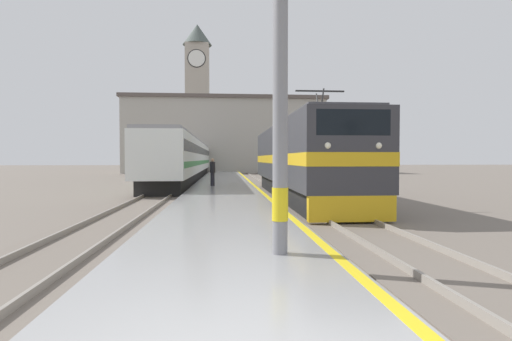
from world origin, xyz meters
TOP-DOWN VIEW (x-y plane):
  - ground_plane at (0.00, 30.00)m, footprint 200.00×200.00m
  - platform at (0.00, 25.00)m, footprint 4.15×140.00m
  - rail_track_near at (3.90, 25.00)m, footprint 2.84×140.00m
  - rail_track_far at (-3.55, 25.00)m, footprint 2.84×140.00m
  - locomotive_train at (3.90, 17.22)m, footprint 2.92×17.33m
  - passenger_train at (-3.55, 39.40)m, footprint 2.92×44.31m
  - catenary_mast at (1.09, 3.86)m, footprint 3.24×0.29m
  - person_on_platform at (-0.76, 22.20)m, footprint 0.34×0.34m
  - clock_tower at (-4.58, 67.38)m, footprint 5.00×5.00m
  - station_building at (0.18, 55.31)m, footprint 29.18×6.71m

SIDE VIEW (x-z plane):
  - ground_plane at x=0.00m, z-range 0.00..0.00m
  - rail_track_near at x=3.90m, z-range -0.05..0.11m
  - rail_track_far at x=-3.55m, z-range -0.05..0.11m
  - platform at x=0.00m, z-range 0.00..0.32m
  - person_on_platform at x=-0.76m, z-range 0.36..2.11m
  - locomotive_train at x=3.90m, z-range -0.44..4.40m
  - passenger_train at x=-3.55m, z-range 0.15..3.94m
  - catenary_mast at x=1.09m, z-range 0.32..7.48m
  - station_building at x=0.18m, z-range 0.03..11.03m
  - clock_tower at x=-4.58m, z-range 0.82..26.29m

